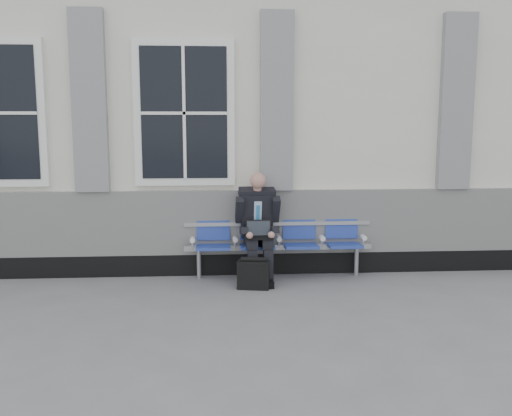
{
  "coord_description": "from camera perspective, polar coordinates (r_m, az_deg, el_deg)",
  "views": [
    {
      "loc": [
        0.79,
        -6.37,
        2.14
      ],
      "look_at": [
        1.28,
        0.9,
        1.03
      ],
      "focal_mm": 40.0,
      "sensor_mm": 36.0,
      "label": 1
    }
  ],
  "objects": [
    {
      "name": "bench",
      "position": [
        7.9,
        2.25,
        -2.96
      ],
      "size": [
        2.6,
        0.47,
        0.91
      ],
      "color": "#9EA0A3",
      "rests_on": "ground"
    },
    {
      "name": "station_building",
      "position": [
        9.87,
        -8.67,
        9.03
      ],
      "size": [
        14.4,
        4.4,
        4.49
      ],
      "color": "silver",
      "rests_on": "ground"
    },
    {
      "name": "businessman",
      "position": [
        7.69,
        0.19,
        -1.48
      ],
      "size": [
        0.61,
        0.81,
        1.47
      ],
      "color": "black",
      "rests_on": "ground"
    },
    {
      "name": "ground",
      "position": [
        6.76,
        -10.53,
        -9.95
      ],
      "size": [
        70.0,
        70.0,
        0.0
      ],
      "primitive_type": "plane",
      "color": "slate",
      "rests_on": "ground"
    },
    {
      "name": "briefcase",
      "position": [
        7.39,
        -0.28,
        -6.64
      ],
      "size": [
        0.43,
        0.24,
        0.42
      ],
      "color": "black",
      "rests_on": "ground"
    }
  ]
}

